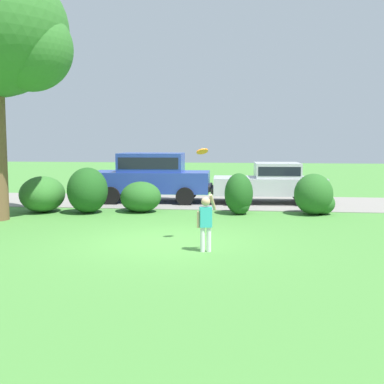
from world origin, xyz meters
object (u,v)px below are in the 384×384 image
at_px(parked_sedan, 271,181).
at_px(child_thrower, 206,219).
at_px(parked_suv, 152,175).
at_px(frisbee, 202,151).

relative_size(parked_sedan, child_thrower, 3.49).
distance_m(parked_sedan, parked_suv, 4.64).
bearing_deg(parked_suv, frisbee, -69.77).
bearing_deg(frisbee, parked_suv, 110.23).
xyz_separation_m(parked_suv, child_thrower, (2.89, -8.36, -0.36)).
bearing_deg(frisbee, child_thrower, -79.94).
bearing_deg(child_thrower, frisbee, 100.06).
bearing_deg(parked_suv, parked_sedan, 2.01).
height_order(parked_suv, child_thrower, parked_suv).
height_order(parked_sedan, child_thrower, parked_sedan).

